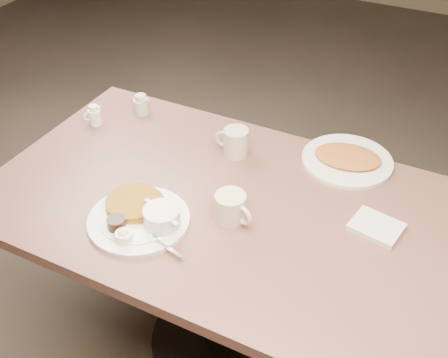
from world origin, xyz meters
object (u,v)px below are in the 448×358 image
at_px(main_plate, 142,216).
at_px(creamer_right, 141,105).
at_px(hash_plate, 347,159).
at_px(creamer_left, 95,116).
at_px(coffee_mug_near, 231,207).
at_px(diner_table, 221,238).
at_px(coffee_mug_far, 235,142).

distance_m(main_plate, creamer_right, 0.63).
bearing_deg(hash_plate, creamer_left, -168.25).
relative_size(creamer_left, creamer_right, 0.93).
xyz_separation_m(coffee_mug_near, creamer_right, (-0.58, 0.39, -0.01)).
distance_m(diner_table, creamer_left, 0.69).
bearing_deg(coffee_mug_near, diner_table, 135.78).
bearing_deg(diner_table, main_plate, -130.14).
distance_m(coffee_mug_near, creamer_right, 0.70).
height_order(diner_table, main_plate, main_plate).
height_order(diner_table, creamer_right, creamer_right).
xyz_separation_m(diner_table, coffee_mug_near, (0.07, -0.07, 0.22)).
bearing_deg(coffee_mug_far, creamer_right, 169.43).
distance_m(creamer_right, hash_plate, 0.82).
bearing_deg(coffee_mug_far, creamer_left, -173.55).
distance_m(coffee_mug_far, creamer_right, 0.45).
bearing_deg(diner_table, creamer_left, 163.91).
relative_size(diner_table, coffee_mug_near, 10.40).
bearing_deg(creamer_left, diner_table, -16.09).
bearing_deg(creamer_right, hash_plate, 3.25).
relative_size(coffee_mug_near, creamer_left, 1.80).
bearing_deg(main_plate, creamer_right, 123.83).
height_order(diner_table, hash_plate, hash_plate).
bearing_deg(creamer_left, main_plate, -39.18).
bearing_deg(creamer_left, coffee_mug_near, -19.54).
height_order(main_plate, creamer_left, creamer_left).
bearing_deg(hash_plate, coffee_mug_near, -117.50).
height_order(main_plate, creamer_right, creamer_right).
relative_size(diner_table, main_plate, 3.71).
height_order(main_plate, hash_plate, main_plate).
distance_m(coffee_mug_near, coffee_mug_far, 0.34).
bearing_deg(creamer_right, coffee_mug_far, -10.57).
xyz_separation_m(diner_table, creamer_right, (-0.52, 0.33, 0.21)).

